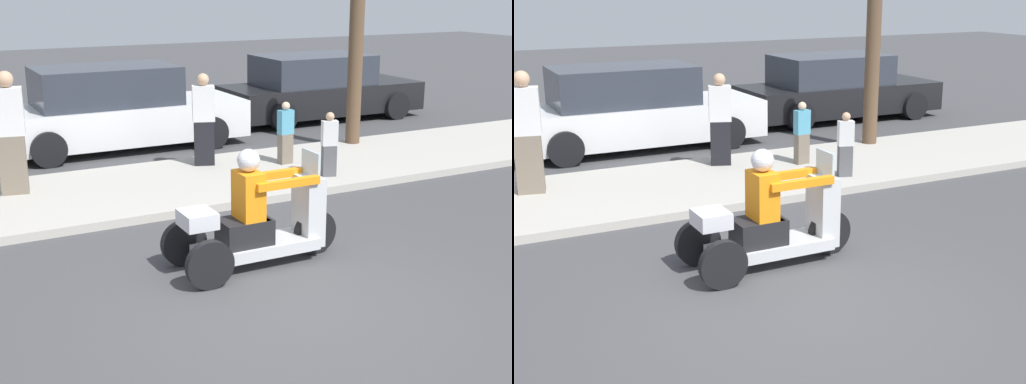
{
  "view_description": "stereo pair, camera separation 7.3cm",
  "coord_description": "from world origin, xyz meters",
  "views": [
    {
      "loc": [
        -3.35,
        -5.64,
        3.19
      ],
      "look_at": [
        0.2,
        1.22,
        0.88
      ],
      "focal_mm": 50.0,
      "sensor_mm": 36.0,
      "label": 1
    },
    {
      "loc": [
        -3.28,
        -5.68,
        3.19
      ],
      "look_at": [
        0.2,
        1.22,
        0.88
      ],
      "focal_mm": 50.0,
      "sensor_mm": 36.0,
      "label": 2
    }
  ],
  "objects": [
    {
      "name": "spectator_end_of_line",
      "position": [
        2.85,
        3.78,
        0.63
      ],
      "size": [
        0.28,
        0.21,
        1.05
      ],
      "color": "#515156",
      "rests_on": "sidewalk_strip"
    },
    {
      "name": "spectator_mid_group",
      "position": [
        1.35,
        5.39,
        0.88
      ],
      "size": [
        0.43,
        0.34,
        1.57
      ],
      "color": "black",
      "rests_on": "sidewalk_strip"
    },
    {
      "name": "parked_car_lot_center",
      "position": [
        0.51,
        7.78,
        0.76
      ],
      "size": [
        4.85,
        1.96,
        1.61
      ],
      "color": "silver",
      "rests_on": "ground"
    },
    {
      "name": "spectator_near_curb",
      "position": [
        2.63,
        4.81,
        0.64
      ],
      "size": [
        0.27,
        0.18,
        1.08
      ],
      "color": "#726656",
      "rests_on": "sidewalk_strip"
    },
    {
      "name": "ground_plane",
      "position": [
        0.0,
        0.0,
        0.0
      ],
      "size": [
        60.0,
        60.0,
        0.0
      ],
      "primitive_type": "plane",
      "color": "#424244"
    },
    {
      "name": "parked_car_lot_far",
      "position": [
        5.7,
        8.66,
        0.72
      ],
      "size": [
        4.75,
        2.06,
        1.51
      ],
      "color": "black",
      "rests_on": "ground"
    },
    {
      "name": "spectator_with_child",
      "position": [
        -1.85,
        5.11,
        1.0
      ],
      "size": [
        0.48,
        0.34,
        1.82
      ],
      "color": "#726656",
      "rests_on": "sidewalk_strip"
    },
    {
      "name": "sidewalk_strip",
      "position": [
        0.0,
        4.6,
        0.06
      ],
      "size": [
        28.0,
        2.8,
        0.12
      ],
      "color": "#B2ADA3",
      "rests_on": "ground"
    },
    {
      "name": "motorcycle_trike",
      "position": [
        0.21,
        1.22,
        0.49
      ],
      "size": [
        2.09,
        0.85,
        1.39
      ],
      "color": "black",
      "rests_on": "ground"
    },
    {
      "name": "tree_trunk",
      "position": [
        4.62,
        5.65,
        1.75
      ],
      "size": [
        0.28,
        0.28,
        3.26
      ],
      "color": "brown",
      "rests_on": "sidewalk_strip"
    }
  ]
}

